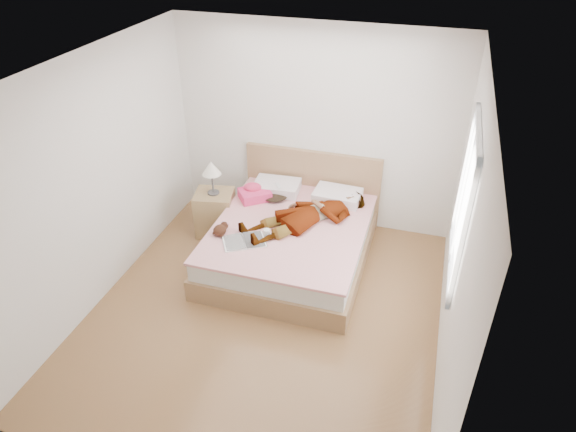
# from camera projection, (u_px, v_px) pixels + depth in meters

# --- Properties ---
(ground) EXTENTS (4.00, 4.00, 0.00)m
(ground) POSITION_uv_depth(u_px,v_px,m) (265.00, 312.00, 5.50)
(ground) COLOR #57331B
(ground) RESTS_ON ground
(woman) EXTENTS (1.58, 1.64, 0.23)m
(woman) POSITION_uv_depth(u_px,v_px,m) (308.00, 211.00, 6.03)
(woman) COLOR silver
(woman) RESTS_ON bed
(hair) EXTENTS (0.54, 0.61, 0.08)m
(hair) POSITION_uv_depth(u_px,v_px,m) (274.00, 192.00, 6.58)
(hair) COLOR black
(hair) RESTS_ON bed
(phone) EXTENTS (0.09, 0.09, 0.05)m
(phone) POSITION_uv_depth(u_px,v_px,m) (278.00, 186.00, 6.45)
(phone) COLOR silver
(phone) RESTS_ON bed
(room_shell) EXTENTS (4.00, 4.00, 4.00)m
(room_shell) POSITION_uv_depth(u_px,v_px,m) (463.00, 203.00, 4.50)
(room_shell) COLOR white
(room_shell) RESTS_ON ground
(bed) EXTENTS (1.80, 2.08, 1.00)m
(bed) POSITION_uv_depth(u_px,v_px,m) (292.00, 238.00, 6.19)
(bed) COLOR olive
(bed) RESTS_ON ground
(towel) EXTENTS (0.48, 0.47, 0.20)m
(towel) POSITION_uv_depth(u_px,v_px,m) (254.00, 193.00, 6.47)
(towel) COLOR #F64269
(towel) RESTS_ON bed
(magazine) EXTENTS (0.56, 0.50, 0.03)m
(magazine) POSITION_uv_depth(u_px,v_px,m) (244.00, 241.00, 5.70)
(magazine) COLOR white
(magazine) RESTS_ON bed
(coffee_mug) EXTENTS (0.11, 0.10, 0.08)m
(coffee_mug) POSITION_uv_depth(u_px,v_px,m) (267.00, 233.00, 5.79)
(coffee_mug) COLOR white
(coffee_mug) RESTS_ON bed
(plush_toy) EXTENTS (0.17, 0.24, 0.12)m
(plush_toy) POSITION_uv_depth(u_px,v_px,m) (221.00, 229.00, 5.81)
(plush_toy) COLOR #311B0D
(plush_toy) RESTS_ON bed
(nightstand) EXTENTS (0.55, 0.51, 1.03)m
(nightstand) POSITION_uv_depth(u_px,v_px,m) (215.00, 210.00, 6.61)
(nightstand) COLOR olive
(nightstand) RESTS_ON ground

